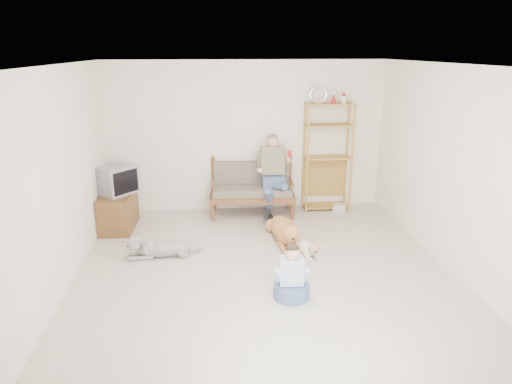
{
  "coord_description": "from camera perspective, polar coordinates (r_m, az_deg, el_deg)",
  "views": [
    {
      "loc": [
        -0.69,
        -5.38,
        2.89
      ],
      "look_at": [
        -0.02,
        1.0,
        0.86
      ],
      "focal_mm": 32.0,
      "sensor_mm": 36.0,
      "label": 1
    }
  ],
  "objects": [
    {
      "name": "man",
      "position": [
        8.02,
        2.08,
        1.47
      ],
      "size": [
        0.55,
        0.79,
        1.27
      ],
      "color": "#44537C",
      "rests_on": "loveseat"
    },
    {
      "name": "wall_right",
      "position": [
        6.44,
        23.91,
        2.22
      ],
      "size": [
        0.0,
        5.5,
        5.5
      ],
      "primitive_type": "plane",
      "rotation": [
        1.57,
        0.0,
        -1.57
      ],
      "color": "silver",
      "rests_on": "ground"
    },
    {
      "name": "shaggy_dog",
      "position": [
        6.76,
        -12.08,
        -6.85
      ],
      "size": [
        1.14,
        0.33,
        0.34
      ],
      "rotation": [
        0.0,
        0.0,
        -1.49
      ],
      "color": "silver",
      "rests_on": "ground"
    },
    {
      "name": "wall_outlet",
      "position": [
        8.53,
        -9.5,
        -0.34
      ],
      "size": [
        0.12,
        0.02,
        0.08
      ],
      "primitive_type": "cube",
      "color": "white",
      "rests_on": "ground"
    },
    {
      "name": "book_stack",
      "position": [
        8.56,
        10.4,
        -1.96
      ],
      "size": [
        0.27,
        0.24,
        0.14
      ],
      "primitive_type": "cube",
      "rotation": [
        0.0,
        0.0,
        -0.41
      ],
      "color": "silver",
      "rests_on": "ground"
    },
    {
      "name": "floor",
      "position": [
        6.14,
        1.16,
        -10.47
      ],
      "size": [
        5.5,
        5.5,
        0.0
      ],
      "primitive_type": "plane",
      "color": "beige",
      "rests_on": "ground"
    },
    {
      "name": "loveseat",
      "position": [
        8.21,
        -0.54,
        0.55
      ],
      "size": [
        1.54,
        0.79,
        0.95
      ],
      "rotation": [
        0.0,
        0.0,
        -0.06
      ],
      "color": "brown",
      "rests_on": "ground"
    },
    {
      "name": "wall_back",
      "position": [
        8.3,
        -1.16,
        6.89
      ],
      "size": [
        5.0,
        0.0,
        5.0
      ],
      "primitive_type": "plane",
      "rotation": [
        1.57,
        0.0,
        0.0
      ],
      "color": "silver",
      "rests_on": "ground"
    },
    {
      "name": "wall_left",
      "position": [
        5.88,
        -23.72,
        0.89
      ],
      "size": [
        0.0,
        5.5,
        5.5
      ],
      "primitive_type": "plane",
      "rotation": [
        1.57,
        0.0,
        1.57
      ],
      "color": "silver",
      "rests_on": "ground"
    },
    {
      "name": "etagere",
      "position": [
        8.43,
        8.92,
        4.45
      ],
      "size": [
        0.87,
        0.38,
        2.28
      ],
      "color": "#B38738",
      "rests_on": "ground"
    },
    {
      "name": "ceiling",
      "position": [
        5.43,
        1.34,
        15.59
      ],
      "size": [
        5.5,
        5.5,
        0.0
      ],
      "primitive_type": "plane",
      "rotation": [
        3.14,
        0.0,
        0.0
      ],
      "color": "white",
      "rests_on": "ground"
    },
    {
      "name": "tv_stand",
      "position": [
        7.92,
        -16.88,
        -2.3
      ],
      "size": [
        0.54,
        0.92,
        0.6
      ],
      "rotation": [
        0.0,
        0.0,
        -0.05
      ],
      "color": "brown",
      "rests_on": "ground"
    },
    {
      "name": "terrier",
      "position": [
        6.72,
        6.5,
        -7.04
      ],
      "size": [
        0.3,
        0.63,
        0.24
      ],
      "rotation": [
        0.0,
        0.0,
        0.29
      ],
      "color": "white",
      "rests_on": "ground"
    },
    {
      "name": "crt_tv",
      "position": [
        7.78,
        -16.96,
        1.46
      ],
      "size": [
        0.7,
        0.71,
        0.46
      ],
      "rotation": [
        0.0,
        0.0,
        -0.73
      ],
      "color": "gray",
      "rests_on": "tv_stand"
    },
    {
      "name": "golden_retriever",
      "position": [
        7.11,
        3.6,
        -4.9
      ],
      "size": [
        0.41,
        1.41,
        0.43
      ],
      "rotation": [
        0.0,
        0.0,
        0.06
      ],
      "color": "#B77A3F",
      "rests_on": "ground"
    },
    {
      "name": "child",
      "position": [
        5.59,
        4.45,
        -10.64
      ],
      "size": [
        0.44,
        0.44,
        0.7
      ],
      "rotation": [
        0.0,
        0.0,
        -0.07
      ],
      "color": "#44537C",
      "rests_on": "ground"
    },
    {
      "name": "wall_front",
      "position": [
        3.12,
        7.76,
        -12.1
      ],
      "size": [
        5.0,
        0.0,
        5.0
      ],
      "primitive_type": "plane",
      "rotation": [
        -1.57,
        0.0,
        0.0
      ],
      "color": "silver",
      "rests_on": "ground"
    }
  ]
}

